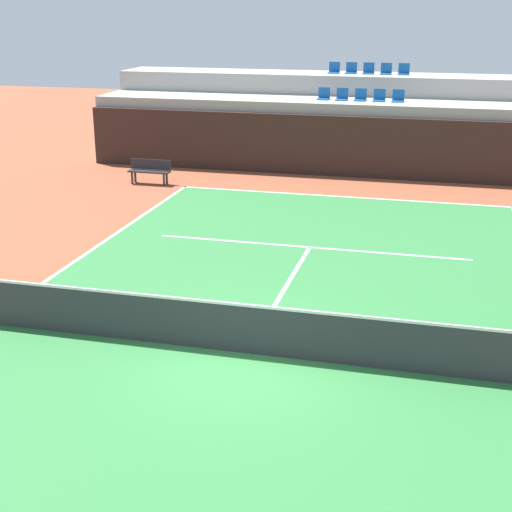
{
  "coord_description": "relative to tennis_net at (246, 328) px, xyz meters",
  "views": [
    {
      "loc": [
        3.24,
        -11.85,
        6.1
      ],
      "look_at": [
        -0.33,
        2.0,
        1.2
      ],
      "focal_mm": 52.04,
      "sensor_mm": 36.0,
      "label": 1
    }
  ],
  "objects": [
    {
      "name": "back_wall",
      "position": [
        0.0,
        15.08,
        0.6
      ],
      "size": [
        20.53,
        0.3,
        2.21
      ],
      "primitive_type": "cube",
      "color": "black",
      "rests_on": "ground_plane"
    },
    {
      "name": "court_surface",
      "position": [
        0.0,
        0.0,
        -0.5
      ],
      "size": [
        11.0,
        24.0,
        0.01
      ],
      "primitive_type": "cube",
      "color": "#2D7238",
      "rests_on": "ground_plane"
    },
    {
      "name": "tennis_net",
      "position": [
        0.0,
        0.0,
        0.0
      ],
      "size": [
        11.08,
        0.08,
        1.07
      ],
      "color": "black",
      "rests_on": "court_surface"
    },
    {
      "name": "service_line_far",
      "position": [
        0.0,
        6.4,
        -0.5
      ],
      "size": [
        8.26,
        0.1,
        0.0
      ],
      "primitive_type": "cube",
      "color": "white",
      "rests_on": "court_surface"
    },
    {
      "name": "centre_service_line",
      "position": [
        0.0,
        3.2,
        -0.5
      ],
      "size": [
        0.1,
        6.4,
        0.0
      ],
      "primitive_type": "cube",
      "color": "white",
      "rests_on": "court_surface"
    },
    {
      "name": "baseline_far",
      "position": [
        0.0,
        11.95,
        -0.5
      ],
      "size": [
        11.0,
        0.1,
        0.0
      ],
      "primitive_type": "cube",
      "color": "white",
      "rests_on": "court_surface"
    },
    {
      "name": "stands_tier_lower",
      "position": [
        0.0,
        16.43,
        0.79
      ],
      "size": [
        20.53,
        2.4,
        2.61
      ],
      "primitive_type": "cube",
      "color": "#9E9E99",
      "rests_on": "ground_plane"
    },
    {
      "name": "stands_tier_upper",
      "position": [
        0.0,
        18.83,
        1.18
      ],
      "size": [
        20.53,
        2.4,
        3.38
      ],
      "primitive_type": "cube",
      "color": "#9E9E99",
      "rests_on": "ground_plane"
    },
    {
      "name": "ground_plane",
      "position": [
        0.0,
        0.0,
        -0.51
      ],
      "size": [
        80.0,
        80.0,
        0.0
      ],
      "primitive_type": "plane",
      "color": "brown"
    },
    {
      "name": "player_bench",
      "position": [
        -6.82,
        12.17,
        -0.0
      ],
      "size": [
        1.5,
        0.4,
        0.85
      ],
      "color": "#232328",
      "rests_on": "ground_plane"
    },
    {
      "name": "seating_row_upper",
      "position": [
        0.0,
        18.93,
        2.99
      ],
      "size": [
        3.23,
        0.44,
        0.44
      ],
      "color": "#145193",
      "rests_on": "stands_tier_upper"
    },
    {
      "name": "seating_row_lower",
      "position": [
        0.0,
        16.53,
        2.22
      ],
      "size": [
        3.23,
        0.44,
        0.44
      ],
      "color": "#145193",
      "rests_on": "stands_tier_lower"
    }
  ]
}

